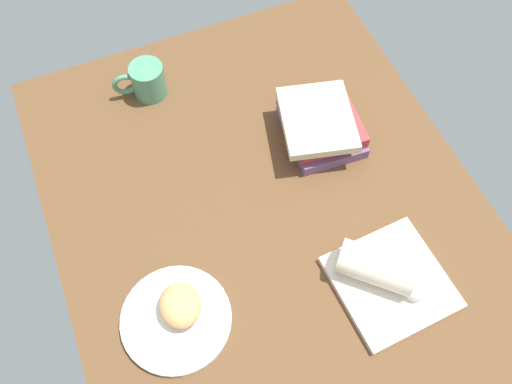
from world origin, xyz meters
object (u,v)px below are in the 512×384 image
scone_pastry (180,306)px  coffee_mug (147,80)px  square_plate (391,282)px  sauce_cup (417,288)px  round_plate (176,319)px  book_stack (320,124)px  breakfast_wrap (376,267)px

scone_pastry → coffee_mug: (54.77, -10.31, 0.46)cm
scone_pastry → square_plate: 41.81cm
square_plate → sauce_cup: (-3.51, -3.25, 2.14)cm
round_plate → square_plate: 42.94cm
round_plate → book_stack: book_stack is taller
round_plate → breakfast_wrap: size_ratio=1.44×
breakfast_wrap → coffee_mug: bearing=-112.9°
scone_pastry → breakfast_wrap: bearing=-101.7°
sauce_cup → breakfast_wrap: (6.32, 5.85, 2.13)cm
square_plate → coffee_mug: 72.01cm
square_plate → book_stack: (38.15, -2.58, 3.33)cm
coffee_mug → square_plate: bearing=-155.3°
breakfast_wrap → square_plate: bearing=86.2°
scone_pastry → book_stack: (27.56, -42.90, 0.20)cm
scone_pastry → breakfast_wrap: size_ratio=0.61×
round_plate → square_plate: size_ratio=1.01×
scone_pastry → square_plate: scone_pastry is taller
scone_pastry → sauce_cup: scone_pastry is taller
coffee_mug → breakfast_wrap: bearing=-156.3°
sauce_cup → coffee_mug: bearing=25.8°
round_plate → sauce_cup: sauce_cup is taller
round_plate → book_stack: 53.08cm
breakfast_wrap → book_stack: 35.73cm
square_plate → breakfast_wrap: size_ratio=1.42×
book_stack → breakfast_wrap: bearing=171.7°
square_plate → coffee_mug: coffee_mug is taller
square_plate → breakfast_wrap: bearing=42.8°
square_plate → scone_pastry: bearing=75.3°
square_plate → round_plate: bearing=77.4°
breakfast_wrap → book_stack: size_ratio=0.69×
sauce_cup → round_plate: bearing=74.1°
scone_pastry → coffee_mug: coffee_mug is taller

